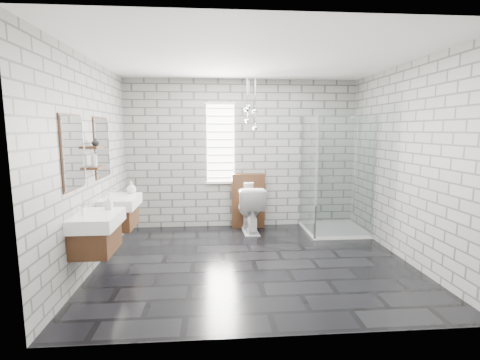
{
  "coord_description": "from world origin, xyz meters",
  "views": [
    {
      "loc": [
        -0.54,
        -4.58,
        1.8
      ],
      "look_at": [
        -0.16,
        0.35,
        1.08
      ],
      "focal_mm": 26.0,
      "sensor_mm": 36.0,
      "label": 1
    }
  ],
  "objects": [
    {
      "name": "floor",
      "position": [
        0.0,
        0.0,
        -0.01
      ],
      "size": [
        4.2,
        3.6,
        0.02
      ],
      "primitive_type": "cube",
      "color": "black",
      "rests_on": "ground"
    },
    {
      "name": "ceiling",
      "position": [
        0.0,
        0.0,
        2.71
      ],
      "size": [
        4.2,
        3.6,
        0.02
      ],
      "primitive_type": "cube",
      "color": "white",
      "rests_on": "wall_back"
    },
    {
      "name": "wall_back",
      "position": [
        0.0,
        1.81,
        1.35
      ],
      "size": [
        4.2,
        0.02,
        2.7
      ],
      "primitive_type": "cube",
      "color": "#989893",
      "rests_on": "floor"
    },
    {
      "name": "wall_front",
      "position": [
        0.0,
        -1.81,
        1.35
      ],
      "size": [
        4.2,
        0.02,
        2.7
      ],
      "primitive_type": "cube",
      "color": "#989893",
      "rests_on": "floor"
    },
    {
      "name": "wall_left",
      "position": [
        -2.11,
        0.0,
        1.35
      ],
      "size": [
        0.02,
        3.6,
        2.7
      ],
      "primitive_type": "cube",
      "color": "#989893",
      "rests_on": "floor"
    },
    {
      "name": "wall_right",
      "position": [
        2.11,
        0.0,
        1.35
      ],
      "size": [
        0.02,
        3.6,
        2.7
      ],
      "primitive_type": "cube",
      "color": "#989893",
      "rests_on": "floor"
    },
    {
      "name": "vanity_left",
      "position": [
        -1.91,
        -0.61,
        0.76
      ],
      "size": [
        0.47,
        0.7,
        1.57
      ],
      "color": "#4A2B17",
      "rests_on": "wall_left"
    },
    {
      "name": "vanity_right",
      "position": [
        -1.91,
        0.41,
        0.76
      ],
      "size": [
        0.47,
        0.7,
        1.57
      ],
      "color": "#4A2B17",
      "rests_on": "wall_left"
    },
    {
      "name": "shelf_lower",
      "position": [
        -2.03,
        -0.05,
        1.32
      ],
      "size": [
        0.14,
        0.3,
        0.03
      ],
      "primitive_type": "cube",
      "color": "#4A2B17",
      "rests_on": "wall_left"
    },
    {
      "name": "shelf_upper",
      "position": [
        -2.03,
        -0.05,
        1.58
      ],
      "size": [
        0.14,
        0.3,
        0.03
      ],
      "primitive_type": "cube",
      "color": "#4A2B17",
      "rests_on": "wall_left"
    },
    {
      "name": "window",
      "position": [
        -0.4,
        1.78,
        1.55
      ],
      "size": [
        0.56,
        0.05,
        1.48
      ],
      "color": "white",
      "rests_on": "wall_back"
    },
    {
      "name": "cistern_panel",
      "position": [
        0.1,
        1.7,
        0.5
      ],
      "size": [
        0.6,
        0.2,
        1.0
      ],
      "primitive_type": "cube",
      "color": "#4A2B17",
      "rests_on": "floor"
    },
    {
      "name": "flush_plate",
      "position": [
        0.1,
        1.6,
        0.8
      ],
      "size": [
        0.18,
        0.01,
        0.12
      ],
      "primitive_type": "cube",
      "color": "silver",
      "rests_on": "cistern_panel"
    },
    {
      "name": "shower_enclosure",
      "position": [
        1.5,
        1.18,
        0.5
      ],
      "size": [
        1.0,
        1.0,
        2.03
      ],
      "color": "white",
      "rests_on": "floor"
    },
    {
      "name": "pendant_cluster",
      "position": [
        0.11,
        1.37,
        2.05
      ],
      "size": [
        0.24,
        0.23,
        0.92
      ],
      "color": "silver",
      "rests_on": "ceiling"
    },
    {
      "name": "toilet",
      "position": [
        0.1,
        1.4,
        0.41
      ],
      "size": [
        0.49,
        0.83,
        0.82
      ],
      "primitive_type": "imported",
      "rotation": [
        0.0,
        0.0,
        3.18
      ],
      "color": "white",
      "rests_on": "floor"
    },
    {
      "name": "soap_bottle_a",
      "position": [
        -1.79,
        -0.4,
        0.93
      ],
      "size": [
        0.08,
        0.08,
        0.17
      ],
      "primitive_type": "imported",
      "rotation": [
        0.0,
        0.0,
        0.01
      ],
      "color": "#B2B2B2",
      "rests_on": "vanity_left"
    },
    {
      "name": "soap_bottle_b",
      "position": [
        -1.77,
        0.68,
        0.94
      ],
      "size": [
        0.17,
        0.17,
        0.18
      ],
      "primitive_type": "imported",
      "rotation": [
        0.0,
        0.0,
        -0.25
      ],
      "color": "#B2B2B2",
      "rests_on": "vanity_right"
    },
    {
      "name": "soap_bottle_c",
      "position": [
        -2.02,
        -0.14,
        1.44
      ],
      "size": [
        0.09,
        0.09,
        0.2
      ],
      "primitive_type": "imported",
      "rotation": [
        0.0,
        0.0,
        -0.2
      ],
      "color": "#B2B2B2",
      "rests_on": "shelf_lower"
    },
    {
      "name": "vase",
      "position": [
        -2.02,
        -0.05,
        1.64
      ],
      "size": [
        0.11,
        0.11,
        0.1
      ],
      "primitive_type": "imported",
      "rotation": [
        0.0,
        0.0,
        -0.24
      ],
      "color": "#B2B2B2",
      "rests_on": "shelf_upper"
    }
  ]
}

